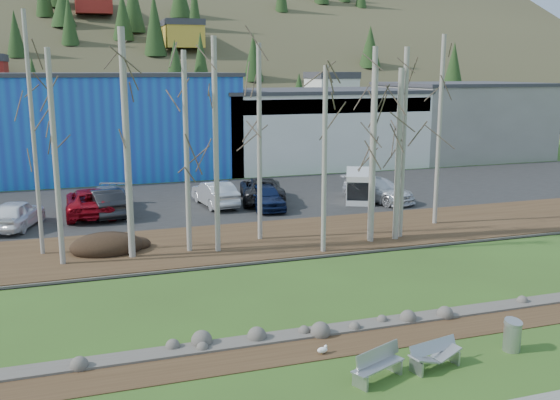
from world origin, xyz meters
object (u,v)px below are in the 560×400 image
object	(u,v)px
car_2	(90,202)
car_5	(215,193)
car_4	(266,196)
car_6	(262,189)
car_0	(16,214)
car_1	(105,202)
car_3	(104,200)
bench_intact	(378,365)
seagull	(323,350)
van_white	(360,186)
litter_bin	(512,337)
car_7	(378,190)
bench_damaged	(434,355)

from	to	relation	value
car_2	car_5	world-z (taller)	car_2
car_4	car_6	world-z (taller)	car_6
car_0	car_1	distance (m)	4.97
car_2	car_5	xyz separation A→B (m)	(7.53, 0.25, -0.02)
car_3	car_4	size ratio (longest dim) A/B	1.09
bench_intact	seagull	distance (m)	2.13
bench_intact	car_4	distance (m)	21.70
car_2	van_white	size ratio (longest dim) A/B	1.24
car_5	car_2	bearing A→B (deg)	-4.90
litter_bin	car_2	xyz separation A→B (m)	(-11.85, 22.63, 0.48)
van_white	car_6	bearing A→B (deg)	-170.29
litter_bin	car_6	bearing A→B (deg)	92.81
bench_intact	car_7	bearing A→B (deg)	40.39
car_3	car_4	xyz separation A→B (m)	(9.50, -2.25, 0.05)
car_5	car_6	world-z (taller)	car_6
bench_damaged	car_2	distance (m)	24.55
car_0	car_5	distance (m)	11.63
car_1	car_2	distance (m)	0.91
car_0	car_4	world-z (taller)	car_0
bench_intact	litter_bin	size ratio (longest dim) A/B	1.97
van_white	car_3	bearing A→B (deg)	-161.70
bench_intact	car_7	world-z (taller)	car_7
seagull	car_4	distance (m)	19.98
seagull	car_2	bearing A→B (deg)	87.84
car_0	car_7	distance (m)	21.79
litter_bin	car_1	size ratio (longest dim) A/B	0.19
litter_bin	car_2	size ratio (longest dim) A/B	0.16
car_1	bench_intact	bearing A→B (deg)	95.80
car_3	car_7	size ratio (longest dim) A/B	0.93
car_6	bench_damaged	bearing A→B (deg)	97.79
bench_intact	car_5	bearing A→B (deg)	66.26
car_4	litter_bin	bearing A→B (deg)	-82.58
car_1	car_2	xyz separation A→B (m)	(-0.82, 0.39, 0.00)
car_0	van_white	distance (m)	20.85
car_0	car_4	xyz separation A→B (m)	(14.20, 0.44, -0.02)
car_1	car_7	size ratio (longest dim) A/B	0.92
litter_bin	seagull	world-z (taller)	litter_bin
car_6	car_5	bearing A→B (deg)	18.77
car_1	van_white	bearing A→B (deg)	168.12
car_4	car_0	bearing A→B (deg)	-174.96
litter_bin	seagull	xyz separation A→B (m)	(-5.67, 1.57, -0.30)
bench_intact	car_5	xyz separation A→B (m)	(0.47, 23.22, 0.49)
car_1	car_6	world-z (taller)	car_1
car_2	car_6	world-z (taller)	car_2
bench_intact	car_1	xyz separation A→B (m)	(-6.24, 22.58, 0.51)
litter_bin	car_4	world-z (taller)	car_4
bench_damaged	litter_bin	distance (m)	2.89
car_1	car_3	bearing A→B (deg)	-98.79
bench_intact	car_7	xyz separation A→B (m)	(10.84, 21.25, 0.47)
litter_bin	car_4	xyz separation A→B (m)	(-1.54, 21.11, 0.44)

